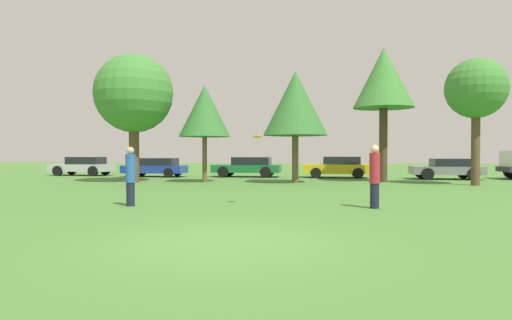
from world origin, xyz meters
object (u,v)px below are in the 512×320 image
object	(u,v)px
tree_3	(384,79)
parked_car_blue	(156,167)
person_thrower	(130,176)
tree_1	(205,111)
frisbee	(257,137)
parked_car_yellow	(338,167)
parked_car_grey	(448,168)
tree_0	(134,94)
tree_2	(295,104)
parked_car_silver	(83,166)
parked_car_green	(248,166)
person_catcher	(375,176)
tree_4	(476,90)

from	to	relation	value
tree_3	parked_car_blue	bearing A→B (deg)	168.72
person_thrower	tree_1	distance (m)	11.11
frisbee	parked_car_yellow	distance (m)	15.69
parked_car_blue	parked_car_grey	world-z (taller)	parked_car_grey
tree_0	tree_2	bearing A→B (deg)	6.31
tree_0	parked_car_yellow	world-z (taller)	tree_0
person_thrower	frisbee	bearing A→B (deg)	5.98
tree_3	parked_car_silver	xyz separation A→B (m)	(-19.52, 3.49, -4.80)
parked_car_blue	parked_car_green	size ratio (longest dim) A/B	0.92
person_thrower	parked_car_yellow	world-z (taller)	person_thrower
person_catcher	tree_0	bearing A→B (deg)	-44.20
tree_1	tree_3	world-z (taller)	tree_3
tree_3	parked_car_green	world-z (taller)	tree_3
tree_3	tree_4	bearing A→B (deg)	-25.95
tree_2	parked_car_yellow	size ratio (longest dim) A/B	1.41
tree_4	parked_car_green	bearing A→B (deg)	155.28
person_thrower	parked_car_yellow	distance (m)	17.28
person_thrower	tree_3	bearing A→B (deg)	50.55
tree_3	parked_car_yellow	distance (m)	6.48
tree_1	tree_4	bearing A→B (deg)	-0.78
parked_car_grey	parked_car_yellow	bearing A→B (deg)	-6.79
parked_car_grey	parked_car_silver	bearing A→B (deg)	-2.00
tree_4	parked_car_grey	distance (m)	6.34
tree_1	tree_4	world-z (taller)	tree_4
tree_2	parked_car_silver	distance (m)	16.18
tree_4	parked_car_yellow	size ratio (longest dim) A/B	1.48
tree_3	parked_car_silver	distance (m)	20.40
person_thrower	tree_4	size ratio (longest dim) A/B	0.29
frisbee	tree_1	distance (m)	11.08
frisbee	parked_car_yellow	xyz separation A→B (m)	(2.48, 15.44, -1.34)
tree_1	tree_3	bearing A→B (deg)	10.79
parked_car_yellow	tree_0	bearing A→B (deg)	29.72
person_thrower	parked_car_green	size ratio (longest dim) A/B	0.39
person_thrower	frisbee	world-z (taller)	frisbee
parked_car_blue	parked_car_yellow	world-z (taller)	parked_car_yellow
tree_4	parked_car_silver	bearing A→B (deg)	166.96
tree_4	parked_car_yellow	distance (m)	9.36
person_thrower	person_catcher	world-z (taller)	person_catcher
frisbee	parked_car_silver	world-z (taller)	frisbee
tree_3	parked_car_grey	distance (m)	6.95
parked_car_yellow	parked_car_grey	size ratio (longest dim) A/B	1.03
tree_3	parked_car_yellow	world-z (taller)	tree_3
tree_1	parked_car_silver	xyz separation A→B (m)	(-10.17, 5.27, -3.08)
tree_1	parked_car_grey	bearing A→B (deg)	19.86
tree_1	parked_car_grey	xyz separation A→B (m)	(13.33, 4.82, -3.10)
tree_3	parked_car_green	size ratio (longest dim) A/B	1.63
tree_1	parked_car_green	distance (m)	6.33
parked_car_blue	tree_1	bearing A→B (deg)	134.38
tree_0	tree_1	world-z (taller)	tree_0
parked_car_green	tree_1	bearing A→B (deg)	75.20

